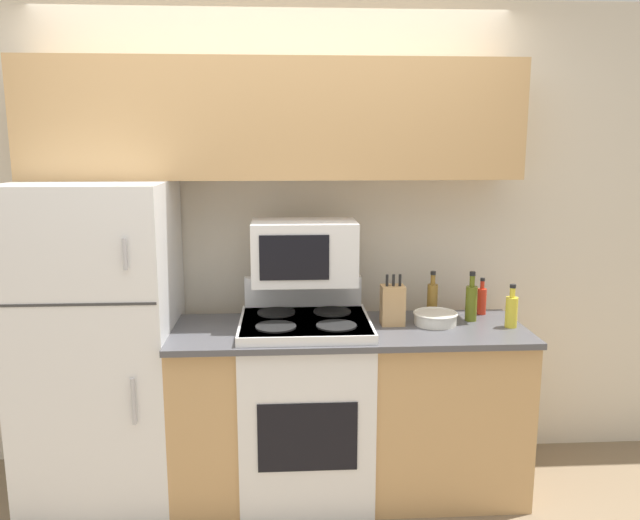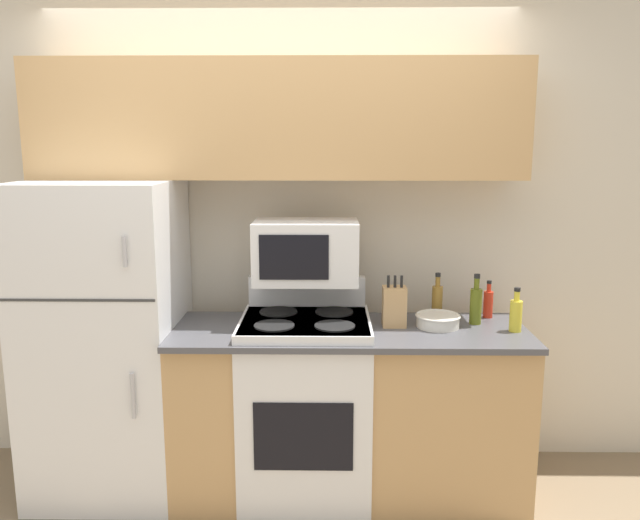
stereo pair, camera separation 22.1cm
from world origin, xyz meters
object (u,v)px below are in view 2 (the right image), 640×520
at_px(knife_block, 394,306).
at_px(bottle_olive_oil, 476,304).
at_px(refrigerator, 108,338).
at_px(bottle_cooking_spray, 516,314).
at_px(microwave, 306,252).
at_px(bottle_vinegar, 437,300).
at_px(stove, 306,404).
at_px(bowl, 438,320).
at_px(bottle_hot_sauce, 488,303).

bearing_deg(knife_block, bottle_olive_oil, 6.18).
height_order(refrigerator, bottle_cooking_spray, refrigerator).
xyz_separation_m(microwave, bottle_vinegar, (0.69, 0.09, -0.27)).
bearing_deg(refrigerator, knife_block, -1.42).
bearing_deg(bottle_cooking_spray, stove, 177.80).
xyz_separation_m(bowl, bottle_cooking_spray, (0.37, -0.07, 0.05)).
bearing_deg(microwave, bottle_olive_oil, -1.73).
bearing_deg(knife_block, microwave, 170.89).
xyz_separation_m(knife_block, bottle_cooking_spray, (0.59, -0.08, -0.02)).
distance_m(bowl, bottle_vinegar, 0.19).
relative_size(bottle_vinegar, bottle_hot_sauce, 1.20).
bearing_deg(bowl, bottle_vinegar, 82.13).
height_order(microwave, bottle_hot_sauce, microwave).
xyz_separation_m(stove, knife_block, (0.45, 0.04, 0.51)).
height_order(bottle_vinegar, bottle_olive_oil, bottle_olive_oil).
bearing_deg(bottle_olive_oil, bottle_cooking_spray, -37.26).
height_order(microwave, bottle_olive_oil, microwave).
height_order(microwave, bottle_vinegar, microwave).
bearing_deg(bottle_cooking_spray, refrigerator, 176.72).
xyz_separation_m(microwave, bowl, (0.67, -0.08, -0.33)).
bearing_deg(stove, knife_block, 5.33).
bearing_deg(bowl, microwave, 172.84).
bearing_deg(bottle_hot_sauce, microwave, -174.45).
distance_m(microwave, bottle_cooking_spray, 1.08).
relative_size(bottle_cooking_spray, bottle_olive_oil, 0.85).
xyz_separation_m(knife_block, bottle_olive_oil, (0.42, 0.05, -0.00)).
bearing_deg(stove, bottle_vinegar, 16.56).
relative_size(stove, bowl, 4.86).
xyz_separation_m(refrigerator, knife_block, (1.47, -0.04, 0.19)).
relative_size(refrigerator, knife_block, 6.18).
bearing_deg(stove, refrigerator, 175.65).
xyz_separation_m(bowl, bottle_vinegar, (0.02, 0.18, 0.06)).
bearing_deg(knife_block, refrigerator, 178.58).
bearing_deg(bottle_vinegar, bowl, -97.87).
distance_m(bottle_olive_oil, bottle_hot_sauce, 0.15).
distance_m(knife_block, bowl, 0.23).
relative_size(stove, knife_block, 4.19).
xyz_separation_m(refrigerator, stove, (1.03, -0.08, -0.33)).
bearing_deg(bottle_vinegar, knife_block, -146.12).
distance_m(bottle_vinegar, bottle_olive_oil, 0.21).
bearing_deg(bottle_hot_sauce, bowl, -148.98).
bearing_deg(microwave, bottle_hot_sauce, 5.55).
relative_size(bowl, bottle_hot_sauce, 1.13).
height_order(bowl, bottle_olive_oil, bottle_olive_oil).
distance_m(bowl, bottle_olive_oil, 0.22).
height_order(knife_block, bottle_olive_oil, knife_block).
xyz_separation_m(microwave, bottle_cooking_spray, (1.03, -0.15, -0.28)).
distance_m(refrigerator, bottle_hot_sauce, 2.00).
bearing_deg(bottle_cooking_spray, knife_block, 172.09).
height_order(knife_block, bowl, knife_block).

